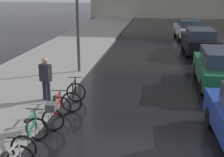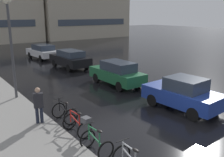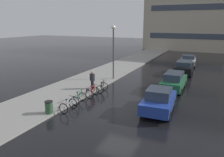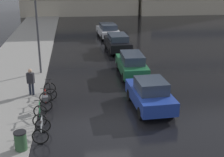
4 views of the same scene
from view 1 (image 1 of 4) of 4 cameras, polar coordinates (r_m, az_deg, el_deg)
sidewalk_kerb at (r=18.05m, az=-10.42°, el=3.27°), size 4.80×60.00×0.14m
bicycle_second at (r=8.57m, az=-14.63°, el=-10.16°), size 0.75×1.15×0.98m
bicycle_third at (r=9.76m, az=-10.23°, el=-5.76°), size 0.79×1.43×0.98m
bicycle_farthest at (r=11.16m, az=-6.99°, el=-3.21°), size 0.85×1.14×0.99m
car_green at (r=13.99m, az=18.90°, el=1.93°), size 1.73×4.31×1.62m
car_black at (r=20.54m, az=15.71°, el=6.69°), size 2.03×4.43×1.58m
car_white at (r=26.33m, az=13.83°, el=8.84°), size 2.24×4.48×1.51m
pedestrian at (r=11.48m, az=-12.02°, el=0.11°), size 0.45×0.34×1.73m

